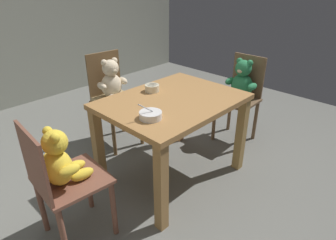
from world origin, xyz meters
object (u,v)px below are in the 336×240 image
object	(u,v)px
dining_table	(173,113)
teddy_chair_far_center	(113,90)
teddy_chair_near_left	(61,169)
porridge_bowl_white_near_left	(151,115)
porridge_bowl_cream_far_center	(152,88)
teddy_chair_near_right	(241,87)

from	to	relation	value
dining_table	teddy_chair_far_center	world-z (taller)	teddy_chair_far_center
dining_table	teddy_chair_near_left	xyz separation A→B (m)	(-0.96, 0.02, -0.05)
porridge_bowl_white_near_left	porridge_bowl_cream_far_center	world-z (taller)	porridge_bowl_white_near_left
dining_table	porridge_bowl_white_near_left	xyz separation A→B (m)	(-0.35, -0.13, 0.15)
teddy_chair_near_right	dining_table	bearing A→B (deg)	-4.66
porridge_bowl_cream_far_center	dining_table	bearing A→B (deg)	-89.03
dining_table	teddy_chair_far_center	bearing A→B (deg)	88.32
teddy_chair_near_right	porridge_bowl_cream_far_center	distance (m)	1.01
teddy_chair_near_left	teddy_chair_near_right	size ratio (longest dim) A/B	0.98
teddy_chair_far_center	teddy_chair_near_right	bearing A→B (deg)	52.35
teddy_chair_far_center	porridge_bowl_white_near_left	xyz separation A→B (m)	(-0.38, -0.95, 0.17)
teddy_chair_far_center	teddy_chair_near_left	bearing A→B (deg)	-45.25
dining_table	teddy_chair_far_center	xyz separation A→B (m)	(0.02, 0.82, -0.03)
dining_table	teddy_chair_near_right	world-z (taller)	teddy_chair_near_right
dining_table	teddy_chair_near_left	size ratio (longest dim) A/B	1.26
teddy_chair_far_center	porridge_bowl_white_near_left	size ratio (longest dim) A/B	5.65
teddy_chair_far_center	porridge_bowl_cream_far_center	bearing A→B (deg)	2.77
teddy_chair_near_right	porridge_bowl_white_near_left	bearing A→B (deg)	1.68
teddy_chair_far_center	porridge_bowl_white_near_left	distance (m)	1.04
dining_table	teddy_chair_near_right	bearing A→B (deg)	-2.90
porridge_bowl_cream_far_center	teddy_chair_near_right	bearing A→B (deg)	-16.37
teddy_chair_near_left	porridge_bowl_cream_far_center	size ratio (longest dim) A/B	7.29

